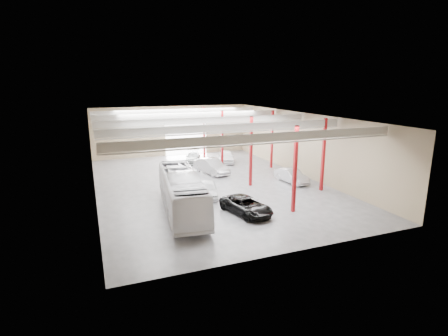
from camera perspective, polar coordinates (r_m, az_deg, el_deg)
depot_shell at (r=35.53m, az=-2.65°, el=5.32°), size 22.12×32.12×7.06m
coach_bus at (r=28.41m, az=-6.91°, el=-3.86°), size 4.08×11.90×3.25m
black_sedan at (r=27.90m, az=3.64°, el=-6.15°), size 3.35×5.33×1.37m
car_row_a at (r=31.97m, az=-2.63°, el=-3.48°), size 2.75×4.46×1.42m
car_row_b at (r=40.14m, az=-2.05°, el=0.31°), size 3.03×5.45×1.70m
car_row_c at (r=45.93m, az=-5.07°, el=1.75°), size 3.23×5.01×1.35m
car_right_near at (r=37.19m, az=10.97°, el=-1.24°), size 1.90×4.49×1.44m
car_right_far at (r=45.73m, az=0.45°, el=1.86°), size 3.12×4.80×1.52m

